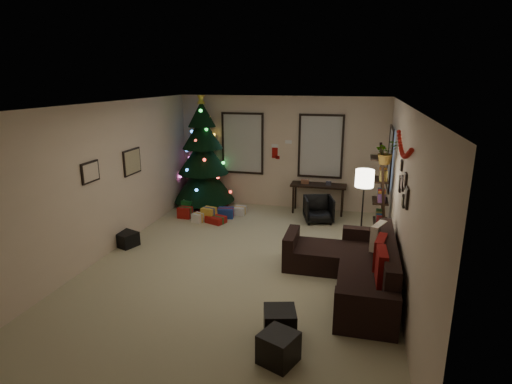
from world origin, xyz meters
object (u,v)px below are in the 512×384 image
desk (318,188)px  christmas_tree (203,160)px  bookshelf (381,195)px  sofa (354,269)px  desk_chair (318,209)px

desk → christmas_tree: bearing=-178.4°
christmas_tree → bookshelf: size_ratio=1.48×
sofa → desk_chair: size_ratio=4.33×
bookshelf → christmas_tree: bearing=162.5°
sofa → desk: sofa is taller
sofa → desk: bearing=104.7°
desk_chair → bookshelf: size_ratio=0.31×
desk → bookshelf: (1.34, -1.40, 0.31)m
desk → bookshelf: bookshelf is taller
christmas_tree → desk: bearing=1.6°
sofa → desk: size_ratio=1.95×
desk_chair → desk: bearing=81.7°
christmas_tree → bookshelf: bearing=-17.5°
christmas_tree → sofa: size_ratio=1.12×
christmas_tree → bookshelf: christmas_tree is taller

